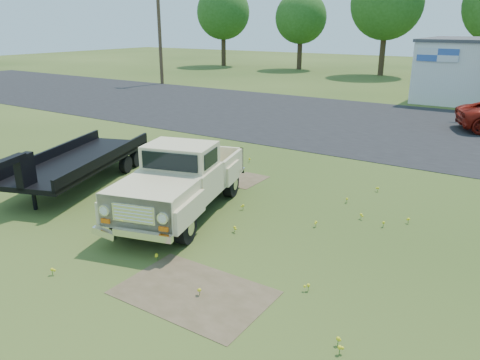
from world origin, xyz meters
The scene contains 10 objects.
ground centered at (0.00, 0.00, 0.00)m, with size 140.00×140.00×0.00m, color #2B4215.
asphalt_lot centered at (0.00, 15.00, 0.00)m, with size 90.00×14.00×0.02m, color black.
dirt_patch_a centered at (1.50, -3.00, 0.00)m, with size 3.00×2.00×0.01m, color brown.
dirt_patch_b centered at (-2.00, 3.50, 0.00)m, with size 2.20×1.60×0.01m, color brown.
utility_pole_west centered at (-22.00, 22.00, 4.60)m, with size 1.60×0.30×9.00m.
treeline_a centered at (-28.00, 40.00, 6.30)m, with size 6.40×6.40×9.52m.
treeline_b centered at (-18.00, 41.00, 5.67)m, with size 5.76×5.76×8.57m.
treeline_c centered at (-8.00, 39.50, 6.93)m, with size 7.04×7.04×10.47m.
vintage_pickup_truck centered at (-1.35, 0.07, 1.01)m, with size 2.17×5.59×2.03m, color tan, non-canonical shape.
flatbed_trailer centered at (-5.91, 0.26, 0.88)m, with size 2.16×6.48×1.77m, color black, non-canonical shape.
Camera 1 is at (6.73, -9.31, 5.13)m, focal length 35.00 mm.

